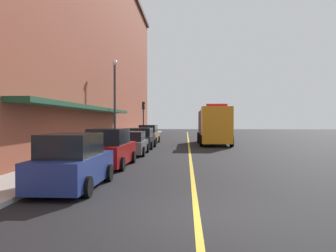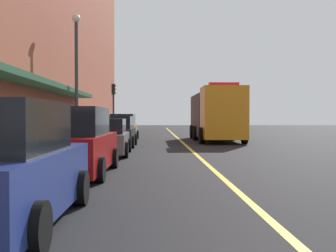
# 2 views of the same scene
# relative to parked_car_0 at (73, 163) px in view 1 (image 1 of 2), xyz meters

# --- Properties ---
(ground_plane) EXTENTS (112.00, 112.00, 0.00)m
(ground_plane) POSITION_rel_parked_car_0_xyz_m (4.03, 21.95, -0.85)
(ground_plane) COLOR black
(sidewalk_left) EXTENTS (2.40, 70.00, 0.15)m
(sidewalk_left) POSITION_rel_parked_car_0_xyz_m (-2.17, 21.95, -0.78)
(sidewalk_left) COLOR #ADA8A0
(sidewalk_left) RESTS_ON ground
(lane_center_stripe) EXTENTS (0.16, 70.00, 0.01)m
(lane_center_stripe) POSITION_rel_parked_car_0_xyz_m (4.03, 21.95, -0.85)
(lane_center_stripe) COLOR gold
(lane_center_stripe) RESTS_ON ground
(brick_building_left) EXTENTS (10.44, 64.00, 19.82)m
(brick_building_left) POSITION_rel_parked_car_0_xyz_m (-8.01, 20.94, 9.06)
(brick_building_left) COLOR brown
(brick_building_left) RESTS_ON ground
(parked_car_0) EXTENTS (2.00, 4.47, 1.84)m
(parked_car_0) POSITION_rel_parked_car_0_xyz_m (0.00, 0.00, 0.00)
(parked_car_0) COLOR navy
(parked_car_0) RESTS_ON ground
(parked_car_1) EXTENTS (2.04, 4.83, 1.88)m
(parked_car_1) POSITION_rel_parked_car_0_xyz_m (0.05, 5.50, 0.02)
(parked_car_1) COLOR maroon
(parked_car_1) RESTS_ON ground
(parked_car_2) EXTENTS (2.18, 4.52, 1.54)m
(parked_car_2) POSITION_rel_parked_car_0_xyz_m (0.12, 11.56, -0.12)
(parked_car_2) COLOR #595B60
(parked_car_2) RESTS_ON ground
(parked_car_3) EXTENTS (2.18, 4.29, 1.66)m
(parked_car_3) POSITION_rel_parked_car_0_xyz_m (0.15, 16.70, -0.07)
(parked_car_3) COLOR black
(parked_car_3) RESTS_ON ground
(parked_car_4) EXTENTS (2.01, 4.86, 1.82)m
(parked_car_4) POSITION_rel_parked_car_0_xyz_m (0.09, 22.88, -0.01)
(parked_car_4) COLOR #A5844C
(parked_car_4) RESTS_ON ground
(utility_truck) EXTENTS (2.90, 9.08, 3.68)m
(utility_truck) POSITION_rel_parked_car_0_xyz_m (6.39, 22.04, 0.90)
(utility_truck) COLOR orange
(utility_truck) RESTS_ON ground
(parking_meter_1) EXTENTS (0.14, 0.18, 1.33)m
(parking_meter_1) POSITION_rel_parked_car_0_xyz_m (-1.32, 4.95, 0.21)
(parking_meter_1) COLOR #4C4C51
(parking_meter_1) RESTS_ON sidewalk_left
(street_lamp_left) EXTENTS (0.44, 0.44, 6.94)m
(street_lamp_left) POSITION_rel_parked_car_0_xyz_m (-1.92, 16.31, 3.55)
(street_lamp_left) COLOR #33383D
(street_lamp_left) RESTS_ON sidewalk_left
(traffic_light_near) EXTENTS (0.38, 0.36, 4.30)m
(traffic_light_near) POSITION_rel_parked_car_0_xyz_m (-1.26, 29.78, 2.30)
(traffic_light_near) COLOR #232326
(traffic_light_near) RESTS_ON sidewalk_left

